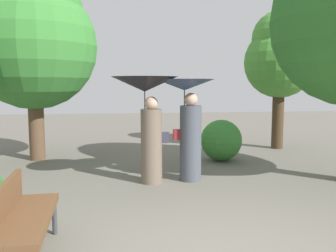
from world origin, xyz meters
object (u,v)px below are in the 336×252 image
person_right (187,113)px  park_bench (20,215)px  tree_mid_right (280,56)px  person_left (147,106)px  tree_mid_left (33,36)px

person_right → park_bench: person_right is taller
tree_mid_right → park_bench: bearing=-132.5°
person_left → tree_mid_left: bearing=49.6°
tree_mid_left → tree_mid_right: bearing=6.3°
person_left → person_right: (0.78, 0.08, -0.14)m
person_left → park_bench: size_ratio=1.31×
person_left → tree_mid_right: bearing=-47.2°
person_right → tree_mid_right: (3.26, 3.14, 1.35)m
person_right → tree_mid_left: (-3.30, 2.41, 1.68)m
person_left → person_right: person_left is taller
person_left → tree_mid_left: tree_mid_left is taller
person_left → person_right: size_ratio=1.02×
park_bench → tree_mid_right: size_ratio=0.39×
park_bench → tree_mid_right: 8.57m
park_bench → tree_mid_left: (-0.97, 5.39, 2.49)m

